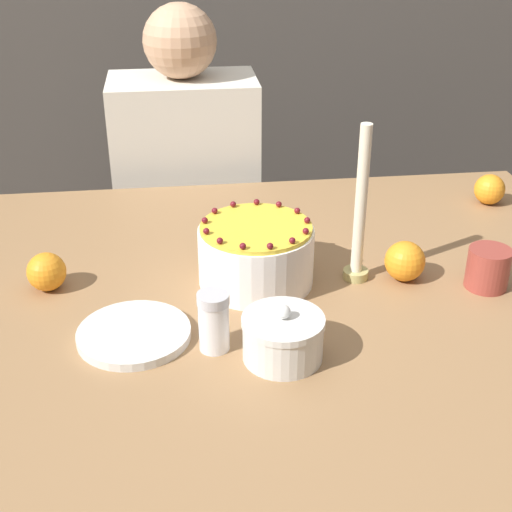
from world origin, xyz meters
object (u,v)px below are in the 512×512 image
sugar_bowl (280,338)px  candle (360,218)px  cake (256,254)px  sugar_shaker (214,321)px  person_man_blue_shirt (189,236)px

sugar_bowl → candle: 0.32m
cake → sugar_shaker: bearing=-114.4°
cake → sugar_shaker: 0.23m
candle → cake: bearing=177.0°
sugar_bowl → person_man_blue_shirt: (-0.12, 0.96, -0.28)m
sugar_bowl → candle: (0.19, 0.24, 0.09)m
cake → sugar_bowl: 0.25m
sugar_bowl → sugar_shaker: size_ratio=1.29×
cake → sugar_shaker: (-0.10, -0.21, -0.01)m
cake → person_man_blue_shirt: (-0.11, 0.71, -0.30)m
sugar_shaker → person_man_blue_shirt: (-0.02, 0.92, -0.30)m
cake → person_man_blue_shirt: 0.78m
sugar_bowl → cake: bearing=91.9°
candle → person_man_blue_shirt: 0.87m
cake → person_man_blue_shirt: person_man_blue_shirt is taller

